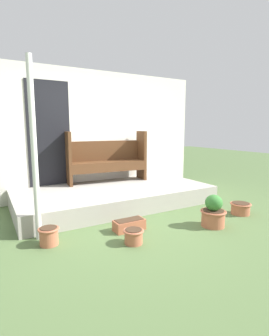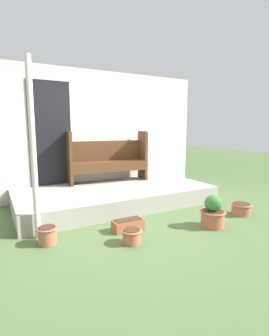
# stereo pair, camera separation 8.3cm
# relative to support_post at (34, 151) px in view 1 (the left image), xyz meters

# --- Properties ---
(ground_plane) EXTENTS (24.00, 24.00, 0.00)m
(ground_plane) POSITION_rel_support_post_xyz_m (1.37, 0.07, -1.15)
(ground_plane) COLOR #516B3D
(porch_slab) EXTENTS (3.58, 1.72, 0.31)m
(porch_slab) POSITION_rel_support_post_xyz_m (1.55, 0.93, -1.00)
(porch_slab) COLOR #A8A399
(porch_slab) RESTS_ON ground_plane
(house_wall) EXTENTS (4.78, 0.08, 2.60)m
(house_wall) POSITION_rel_support_post_xyz_m (1.51, 1.82, 0.15)
(house_wall) COLOR white
(house_wall) RESTS_ON ground_plane
(support_post) EXTENTS (0.07, 0.07, 2.30)m
(support_post) POSITION_rel_support_post_xyz_m (0.00, 0.00, 0.00)
(support_post) COLOR white
(support_post) RESTS_ON ground_plane
(bench) EXTENTS (1.68, 0.55, 1.05)m
(bench) POSITION_rel_support_post_xyz_m (1.68, 1.58, -0.33)
(bench) COLOR #54331C
(bench) RESTS_ON porch_slab
(flower_pot_left) EXTENTS (0.26, 0.26, 0.23)m
(flower_pot_left) POSITION_rel_support_post_xyz_m (0.07, -0.25, -1.03)
(flower_pot_left) COLOR #B76647
(flower_pot_left) RESTS_ON ground_plane
(flower_pot_middle) EXTENTS (0.26, 0.26, 0.19)m
(flower_pot_middle) POSITION_rel_support_post_xyz_m (1.00, -0.74, -1.05)
(flower_pot_middle) COLOR #B76647
(flower_pot_middle) RESTS_ON ground_plane
(flower_pot_right) EXTENTS (0.38, 0.38, 0.47)m
(flower_pot_right) POSITION_rel_support_post_xyz_m (2.30, -0.82, -0.94)
(flower_pot_right) COLOR #B76647
(flower_pot_right) RESTS_ON ground_plane
(flower_pot_far_right) EXTENTS (0.34, 0.34, 0.20)m
(flower_pot_far_right) POSITION_rel_support_post_xyz_m (3.11, -0.66, -1.04)
(flower_pot_far_right) COLOR #B76647
(flower_pot_far_right) RESTS_ON ground_plane
(planter_box_rect) EXTENTS (0.44, 0.20, 0.16)m
(planter_box_rect) POSITION_rel_support_post_xyz_m (1.16, -0.33, -1.07)
(planter_box_rect) COLOR #B26042
(planter_box_rect) RESTS_ON ground_plane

